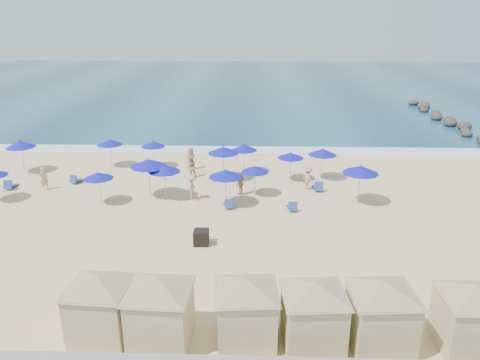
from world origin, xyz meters
The scene contains 36 objects.
ground centered at (0.00, 0.00, 0.00)m, with size 160.00×160.00×0.00m, color beige.
ocean centered at (0.00, 55.00, 0.03)m, with size 160.00×80.00×0.06m, color navy.
surf_line centered at (0.00, 15.50, 0.04)m, with size 160.00×2.50×0.08m, color white.
rock_jetty centered at (24.01, 24.90, 0.36)m, with size 2.56×26.66×0.96m.
trash_bin centered at (0.09, -2.15, 0.39)m, with size 0.78×0.78×0.78m, color black.
cabana_0 centered at (-2.82, -9.63, 1.64)m, with size 4.55×4.55×2.86m.
cabana_1 centered at (-0.53, -9.89, 1.68)m, with size 4.68×4.68×2.94m.
cabana_2 centered at (2.59, -9.72, 1.65)m, with size 4.57×4.57×2.88m.
cabana_3 centered at (5.02, -9.87, 1.66)m, with size 4.60×4.60×2.89m.
cabana_4 centered at (7.46, -9.82, 1.68)m, with size 4.68×4.68×2.94m.
cabana_5 centered at (10.62, -9.89, 1.65)m, with size 4.60×4.60×2.88m.
umbrella_0 centered at (-14.72, 9.18, 2.21)m, with size 2.24×2.24×2.55m.
umbrella_2 centered at (-8.46, 10.81, 1.98)m, with size 2.00×2.00×2.28m.
umbrella_3 centered at (-6.94, 3.22, 1.89)m, with size 1.91×1.91×2.18m.
umbrella_4 centered at (-5.04, 10.74, 1.87)m, with size 1.90×1.90×2.16m.
umbrella_5 centered at (-4.02, 4.45, 2.35)m, with size 2.38×2.38×2.71m.
umbrella_6 centered at (1.08, 3.14, 2.13)m, with size 2.16×2.16×2.46m.
umbrella_7 centered at (0.63, 7.97, 2.24)m, with size 2.27×2.27×2.59m.
umbrella_8 centered at (2.89, 4.93, 1.84)m, with size 1.86×1.86×2.12m.
umbrella_9 centered at (5.46, 7.96, 1.90)m, with size 1.92×1.92×2.19m.
umbrella_10 centered at (7.76, 8.34, 2.06)m, with size 2.09×2.09×2.38m.
umbrella_11 centered at (9.50, 3.73, 2.28)m, with size 2.31×2.31×2.63m.
umbrella_12 centered at (-2.94, 4.19, 2.08)m, with size 2.11×2.11×2.40m.
umbrella_13 centered at (2.07, 9.61, 1.98)m, with size 2.01×2.01×2.28m.
beach_chair_0 centered at (-14.06, 5.66, 0.25)m, with size 0.68×1.35×0.72m.
beach_chair_1 centered at (-9.87, 6.96, 0.24)m, with size 0.97×1.36×0.69m.
beach_chair_2 centered at (-4.95, 9.78, 0.22)m, with size 0.55×1.17×0.64m.
beach_chair_3 centered at (1.27, 2.79, 0.24)m, with size 0.76×1.32×0.68m.
beach_chair_4 centered at (5.20, 2.51, 0.23)m, with size 0.67×1.26×0.67m.
beach_chair_5 centered at (7.22, 5.97, 0.25)m, with size 0.64×1.33×0.72m.
beachgoer_0 centered at (-11.55, 5.49, 0.83)m, with size 0.61×0.40×1.66m, color tan.
beachgoer_1 centered at (-1.82, 8.50, 0.81)m, with size 0.78×0.61×1.61m, color tan.
beachgoer_2 centered at (1.95, 5.06, 0.80)m, with size 0.94×0.39×1.60m, color tan.
beachgoer_3 centered at (6.54, 6.11, 0.82)m, with size 1.06×0.61×1.65m, color tan.
beachgoer_4 centered at (-2.10, 10.32, 0.89)m, with size 0.87×0.57×1.78m, color tan.
beachgoer_5 centered at (-1.15, 4.10, 0.83)m, with size 1.07×0.62×1.66m, color tan.
Camera 1 is at (2.82, -24.17, 11.54)m, focal length 35.00 mm.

